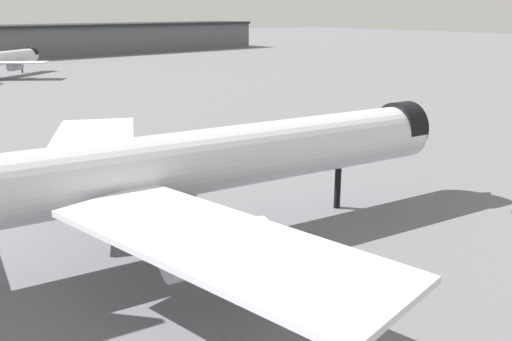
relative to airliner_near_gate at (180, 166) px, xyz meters
name	(u,v)px	position (x,y,z in m)	size (l,w,h in m)	color
ground	(186,233)	(1.37, 1.65, -7.24)	(900.00, 900.00, 0.00)	slate
airliner_near_gate	(180,166)	(0.00, 0.00, 0.00)	(61.30, 55.55, 16.44)	silver
terminal_building	(8,41)	(40.72, 214.51, -0.12)	(250.36, 44.73, 23.75)	slate
service_truck_front	(102,141)	(7.64, 36.26, -5.65)	(5.82, 5.06, 3.00)	black
baggage_tug_wing	(178,141)	(17.59, 31.16, -6.27)	(1.95, 3.24, 1.85)	black
traffic_cone_near_nose	(17,164)	(-4.87, 35.18, -6.89)	(0.55, 0.55, 0.69)	#F2600C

